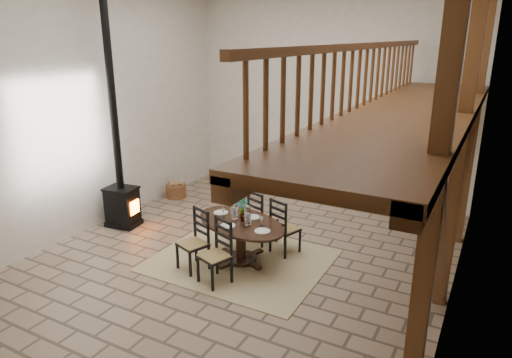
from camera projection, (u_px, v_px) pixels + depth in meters
The scene contains 7 objects.
ground at pixel (247, 254), 8.50m from camera, with size 8.00×8.00×0.00m, color gray.
room_shell at pixel (312, 95), 7.05m from camera, with size 7.02×8.02×5.01m.
rug at pixel (241, 260), 8.23m from camera, with size 3.00×2.50×0.02m, color #C6BA7F.
dining_table at pixel (241, 239), 8.11m from camera, with size 2.13×2.30×1.20m.
wood_stove at pixel (120, 175), 9.45m from camera, with size 0.72×0.59×5.00m.
log_basket at pixel (176, 190), 11.43m from camera, with size 0.51×0.51×0.42m.
log_stack at pixel (128, 213), 9.98m from camera, with size 0.44×0.45×0.35m.
Camera 1 is at (3.82, -6.67, 3.89)m, focal length 32.00 mm.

